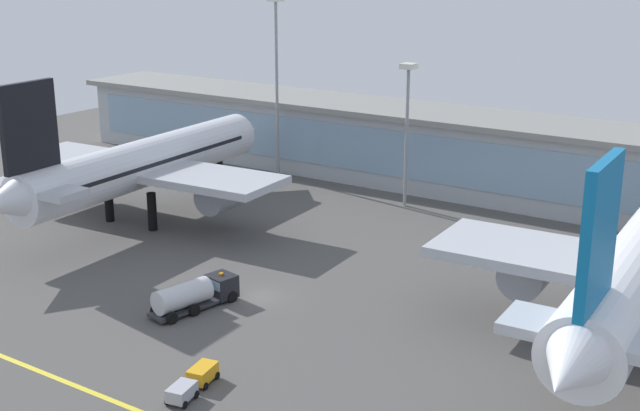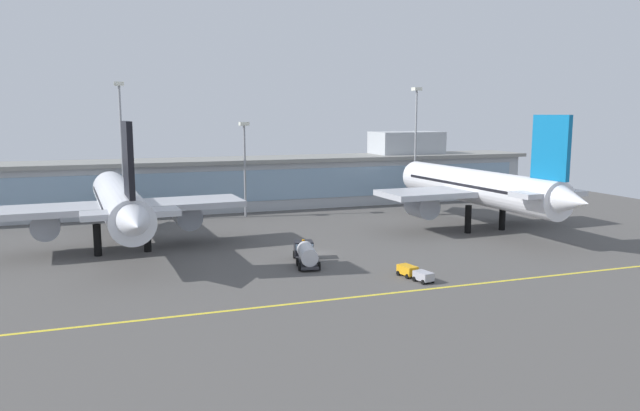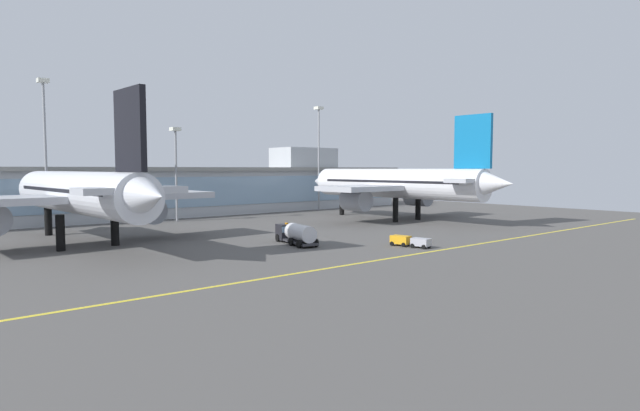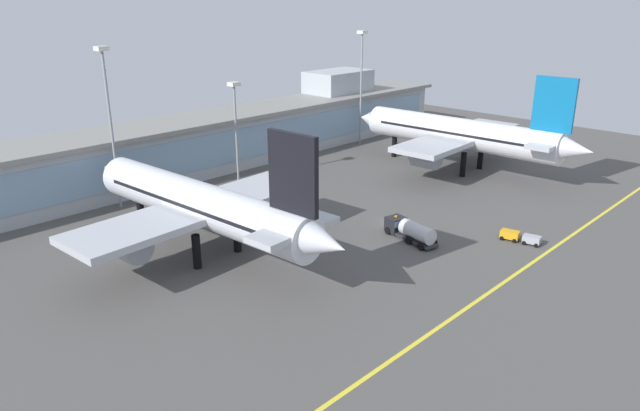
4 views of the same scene
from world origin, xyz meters
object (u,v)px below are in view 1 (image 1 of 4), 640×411
object	(u,v)px
baggage_tug_near	(193,382)
apron_light_mast_centre	(276,63)
airliner_near_left	(144,164)
apron_light_mast_east	(407,111)
fuel_tanker_truck	(197,293)

from	to	relation	value
baggage_tug_near	apron_light_mast_centre	world-z (taller)	apron_light_mast_centre
airliner_near_left	apron_light_mast_centre	distance (m)	27.77
airliner_near_left	apron_light_mast_east	xyz separation A→B (m)	(24.22, 23.07, 5.58)
airliner_near_left	apron_light_mast_east	size ratio (longest dim) A/B	2.61
apron_light_mast_centre	fuel_tanker_truck	bearing A→B (deg)	-62.70
apron_light_mast_centre	apron_light_mast_east	size ratio (longest dim) A/B	1.40
airliner_near_left	apron_light_mast_centre	xyz separation A→B (m)	(1.35, 25.97, 9.75)
apron_light_mast_centre	airliner_near_left	bearing A→B (deg)	-92.97
baggage_tug_near	fuel_tanker_truck	bearing A→B (deg)	29.50
fuel_tanker_truck	baggage_tug_near	distance (m)	15.87
fuel_tanker_truck	apron_light_mast_centre	world-z (taller)	apron_light_mast_centre
airliner_near_left	fuel_tanker_truck	xyz separation A→B (m)	(23.69, -17.31, -5.63)
baggage_tug_near	apron_light_mast_centre	xyz separation A→B (m)	(-32.62, 55.35, 16.09)
airliner_near_left	apron_light_mast_east	bearing A→B (deg)	-49.71
apron_light_mast_east	apron_light_mast_centre	bearing A→B (deg)	172.77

